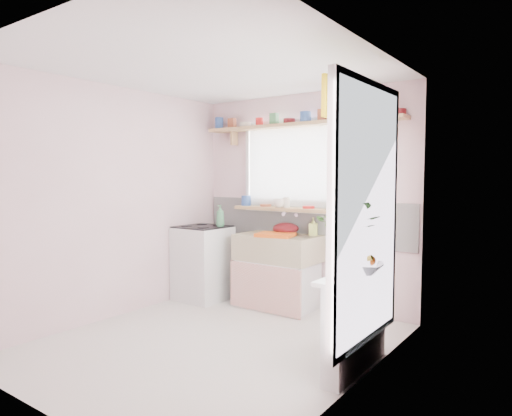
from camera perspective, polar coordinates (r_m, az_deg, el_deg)
The scene contains 19 objects.
room at distance 4.47m, azimuth 8.41°, elevation 1.90°, with size 3.20×3.20×3.20m.
sink_unit at distance 5.36m, azimuth 2.71°, elevation -7.83°, with size 0.95×0.65×1.11m.
cooker at distance 5.74m, azimuth -6.66°, elevation -6.77°, with size 0.58×0.58×0.93m.
radiator_ledge at distance 3.77m, azimuth 12.33°, elevation -13.60°, with size 0.22×0.95×0.78m.
windowsill at distance 5.42m, azimuth 3.81°, elevation -0.15°, with size 1.40×0.22×0.04m, color tan.
pine_shelf at distance 5.35m, azimuth 5.19°, elevation 10.30°, with size 2.52×0.24×0.04m, color tan.
shelf_crockery at distance 5.38m, azimuth 4.79°, elevation 11.06°, with size 2.47×0.11×0.12m.
sill_crockery at distance 5.42m, azimuth 3.82°, elevation 0.66°, with size 1.35×0.11×0.12m.
dish_tray at distance 5.16m, azimuth 2.43°, elevation -3.36°, with size 0.40×0.30×0.04m, color orange.
colander at distance 5.35m, azimuth 3.74°, elevation -2.57°, with size 0.31×0.31×0.14m, color #510E13.
jade_plant at distance 3.69m, azimuth 11.82°, elevation -3.41°, with size 0.51×0.45×0.57m, color #335C25.
fruit_bowl at distance 3.68m, azimuth 13.06°, elevation -7.32°, with size 0.33×0.33×0.08m, color silver.
herb_pot at distance 3.82m, azimuth 12.15°, elevation -5.69°, with size 0.12×0.08×0.24m, color #2B6A2A.
soap_bottle_sink at distance 5.28m, azimuth 7.16°, elevation -2.31°, with size 0.09×0.10×0.21m, color #BACA59.
sill_cup at distance 5.40m, azimuth 2.87°, elevation 0.61°, with size 0.13×0.13×0.10m, color #EEE3CE.
sill_bowl at distance 5.17m, azimuth 10.00°, elevation 0.16°, with size 0.20×0.20×0.06m, color #3670B2.
shelf_vase at distance 5.26m, azimuth 8.68°, elevation 11.49°, with size 0.15×0.15×0.16m, color #A63F33.
cooker_bottle at distance 5.57m, azimuth -4.51°, elevation -0.98°, with size 0.10×0.10×0.27m, color #458A59.
fruit at distance 3.67m, azimuth 13.20°, elevation -6.36°, with size 0.20×0.14×0.10m.
Camera 1 is at (2.72, -3.10, 1.53)m, focal length 32.00 mm.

